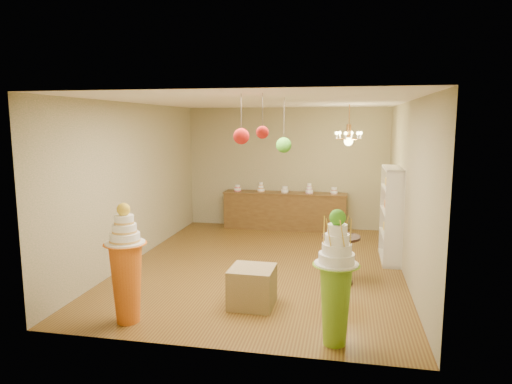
% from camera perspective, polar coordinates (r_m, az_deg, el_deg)
% --- Properties ---
extents(floor, '(6.50, 6.50, 0.00)m').
position_cam_1_polar(floor, '(8.62, 0.95, -9.11)').
color(floor, brown).
rests_on(floor, ground).
extents(ceiling, '(6.50, 6.50, 0.00)m').
position_cam_1_polar(ceiling, '(8.22, 1.01, 11.23)').
color(ceiling, white).
rests_on(ceiling, ground).
extents(wall_back, '(5.00, 0.04, 3.00)m').
position_cam_1_polar(wall_back, '(11.48, 3.83, 3.00)').
color(wall_back, tan).
rests_on(wall_back, ground).
extents(wall_front, '(5.00, 0.04, 3.00)m').
position_cam_1_polar(wall_front, '(5.17, -5.38, -4.07)').
color(wall_front, tan).
rests_on(wall_front, ground).
extents(wall_left, '(0.04, 6.50, 3.00)m').
position_cam_1_polar(wall_left, '(9.06, -14.78, 1.20)').
color(wall_left, tan).
rests_on(wall_left, ground).
extents(wall_right, '(0.04, 6.50, 3.00)m').
position_cam_1_polar(wall_right, '(8.23, 18.38, 0.31)').
color(wall_right, tan).
rests_on(wall_right, ground).
extents(pedestal_green, '(0.62, 0.62, 1.65)m').
position_cam_1_polar(pedestal_green, '(5.58, 9.93, -11.65)').
color(pedestal_green, '#7EB728').
rests_on(pedestal_green, floor).
extents(pedestal_orange, '(0.58, 0.58, 1.61)m').
position_cam_1_polar(pedestal_orange, '(6.33, -15.89, -9.69)').
color(pedestal_orange, orange).
rests_on(pedestal_orange, floor).
extents(burlap_riser, '(0.64, 0.64, 0.57)m').
position_cam_1_polar(burlap_riser, '(6.74, -0.48, -11.75)').
color(burlap_riser, olive).
rests_on(burlap_riser, floor).
extents(sideboard, '(3.04, 0.54, 1.16)m').
position_cam_1_polar(sideboard, '(11.35, 3.60, -2.27)').
color(sideboard, brown).
rests_on(sideboard, floor).
extents(shelving_unit, '(0.33, 1.20, 1.80)m').
position_cam_1_polar(shelving_unit, '(9.10, 16.56, -2.66)').
color(shelving_unit, beige).
rests_on(shelving_unit, floor).
extents(round_table, '(0.80, 0.80, 0.80)m').
position_cam_1_polar(round_table, '(7.68, 10.55, -7.47)').
color(round_table, black).
rests_on(round_table, floor).
extents(vase, '(0.22, 0.22, 0.19)m').
position_cam_1_polar(vase, '(7.59, 10.63, -4.70)').
color(vase, beige).
rests_on(vase, round_table).
extents(pom_red_left, '(0.21, 0.21, 0.64)m').
position_cam_1_polar(pom_red_left, '(5.93, -1.85, 6.98)').
color(pom_red_left, '#41392F').
rests_on(pom_red_left, ceiling).
extents(pom_green_mid, '(0.23, 0.23, 0.81)m').
position_cam_1_polar(pom_green_mid, '(6.73, 3.49, 5.88)').
color(pom_green_mid, '#41392F').
rests_on(pom_green_mid, ceiling).
extents(pom_red_right, '(0.16, 0.16, 0.57)m').
position_cam_1_polar(pom_red_right, '(5.77, 0.80, 7.48)').
color(pom_red_right, '#41392F').
rests_on(pom_red_right, ceiling).
extents(chandelier, '(0.73, 0.73, 0.85)m').
position_cam_1_polar(chandelier, '(9.62, 11.49, 6.53)').
color(chandelier, '#C08443').
rests_on(chandelier, ceiling).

